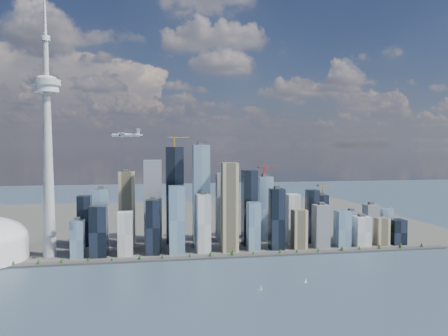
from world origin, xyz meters
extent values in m
plane|color=#304055|center=(0.00, 0.00, 0.00)|extent=(4000.00, 4000.00, 0.00)
cube|color=#383838|center=(0.00, 250.00, 2.00)|extent=(1100.00, 22.00, 4.00)
cube|color=#4C4C47|center=(0.00, 700.00, 1.50)|extent=(1400.00, 900.00, 3.00)
cylinder|color=#3F2D1E|center=(-303.33, 250.00, 5.20)|extent=(1.00, 1.00, 2.40)
cone|color=#1B4719|center=(-303.33, 250.00, 8.80)|extent=(7.20, 7.20, 8.00)
cylinder|color=#3F2D1E|center=(-216.67, 250.00, 5.20)|extent=(1.00, 1.00, 2.40)
cone|color=#1B4719|center=(-216.67, 250.00, 8.80)|extent=(7.20, 7.20, 8.00)
cylinder|color=#3F2D1E|center=(-130.00, 250.00, 5.20)|extent=(1.00, 1.00, 2.40)
cone|color=#1B4719|center=(-130.00, 250.00, 8.80)|extent=(7.20, 7.20, 8.00)
cylinder|color=#3F2D1E|center=(-43.33, 250.00, 5.20)|extent=(1.00, 1.00, 2.40)
cone|color=#1B4719|center=(-43.33, 250.00, 8.80)|extent=(7.20, 7.20, 8.00)
cylinder|color=#3F2D1E|center=(43.33, 250.00, 5.20)|extent=(1.00, 1.00, 2.40)
cone|color=#1B4719|center=(43.33, 250.00, 8.80)|extent=(7.20, 7.20, 8.00)
cylinder|color=#3F2D1E|center=(130.00, 250.00, 5.20)|extent=(1.00, 1.00, 2.40)
cone|color=#1B4719|center=(130.00, 250.00, 8.80)|extent=(7.20, 7.20, 8.00)
cylinder|color=#3F2D1E|center=(216.67, 250.00, 5.20)|extent=(1.00, 1.00, 2.40)
cone|color=#1B4719|center=(216.67, 250.00, 8.80)|extent=(7.20, 7.20, 8.00)
cylinder|color=#3F2D1E|center=(303.33, 250.00, 5.20)|extent=(1.00, 1.00, 2.40)
cone|color=#1B4719|center=(303.33, 250.00, 8.80)|extent=(7.20, 7.20, 8.00)
cylinder|color=#3F2D1E|center=(390.00, 250.00, 5.20)|extent=(1.00, 1.00, 2.40)
cone|color=#1B4719|center=(390.00, 250.00, 8.80)|extent=(7.20, 7.20, 8.00)
cylinder|color=#3F2D1E|center=(476.67, 250.00, 5.20)|extent=(1.00, 1.00, 2.40)
cone|color=#1B4719|center=(476.67, 250.00, 8.80)|extent=(7.20, 7.20, 8.00)
cube|color=black|center=(-200.00, 290.00, 55.22)|extent=(34.00, 34.00, 104.44)
cube|color=#7C9CBC|center=(-200.00, 340.00, 69.46)|extent=(30.00, 30.00, 132.93)
cube|color=silver|center=(-150.00, 290.00, 48.10)|extent=(30.00, 30.00, 90.20)
cube|color=#C3B485|center=(-150.00, 395.00, 86.08)|extent=(36.00, 36.00, 166.16)
cube|color=gray|center=(-95.00, 340.00, 100.32)|extent=(38.00, 38.00, 194.64)
cube|color=black|center=(-95.00, 290.00, 59.97)|extent=(28.00, 28.00, 113.94)
cube|color=#7C9CBC|center=(-40.00, 290.00, 74.21)|extent=(32.00, 32.00, 142.42)
cube|color=black|center=(-40.00, 395.00, 114.56)|extent=(40.00, 40.00, 223.12)
cube|color=#7C9CBC|center=(15.00, 340.00, 116.94)|extent=(36.00, 36.00, 227.87)
cube|color=silver|center=(15.00, 290.00, 64.72)|extent=(28.00, 28.00, 123.43)
cube|color=#C3B485|center=(70.00, 290.00, 97.95)|extent=(34.00, 34.00, 189.89)
cube|color=gray|center=(70.00, 395.00, 83.70)|extent=(30.00, 30.00, 161.41)
cube|color=black|center=(125.00, 340.00, 88.45)|extent=(32.00, 32.00, 170.90)
cube|color=#7C9CBC|center=(125.00, 290.00, 55.22)|extent=(26.00, 26.00, 104.44)
cube|color=black|center=(175.00, 290.00, 69.46)|extent=(30.00, 30.00, 132.93)
cube|color=#7C9CBC|center=(175.00, 395.00, 78.96)|extent=(34.00, 34.00, 151.91)
cube|color=silver|center=(225.00, 340.00, 59.97)|extent=(28.00, 28.00, 113.94)
cube|color=#C3B485|center=(225.00, 290.00, 45.73)|extent=(30.00, 30.00, 85.45)
cube|color=gray|center=(275.00, 290.00, 50.47)|extent=(32.00, 32.00, 94.95)
cube|color=black|center=(275.00, 340.00, 64.72)|extent=(26.00, 26.00, 123.43)
cube|color=#7C9CBC|center=(325.00, 290.00, 43.35)|extent=(30.00, 30.00, 80.70)
cube|color=black|center=(325.00, 395.00, 55.22)|extent=(28.00, 28.00, 104.44)
cube|color=#7C9CBC|center=(375.00, 340.00, 38.60)|extent=(30.00, 30.00, 71.21)
cube|color=silver|center=(375.00, 290.00, 36.23)|extent=(34.00, 34.00, 66.46)
cube|color=#C3B485|center=(420.00, 290.00, 33.86)|extent=(28.00, 28.00, 61.72)
cube|color=gray|center=(420.00, 340.00, 45.73)|extent=(30.00, 30.00, 85.45)
cube|color=black|center=(465.00, 290.00, 31.48)|extent=(32.00, 32.00, 56.97)
cube|color=#7C9CBC|center=(465.00, 340.00, 40.98)|extent=(26.00, 26.00, 75.96)
cube|color=black|center=(-240.00, 395.00, 59.97)|extent=(30.00, 30.00, 113.94)
cube|color=#7C9CBC|center=(-240.00, 290.00, 40.98)|extent=(26.00, 26.00, 75.96)
cube|color=#C38B16|center=(-40.00, 395.00, 237.12)|extent=(3.00, 3.00, 22.00)
cube|color=#C38B16|center=(-31.75, 395.00, 248.12)|extent=(55.00, 2.20, 2.20)
cube|color=#383838|center=(-56.50, 395.00, 250.12)|extent=(6.00, 4.00, 4.00)
cube|color=red|center=(175.00, 395.00, 165.91)|extent=(3.00, 3.00, 22.00)
cube|color=red|center=(182.20, 395.00, 176.91)|extent=(48.00, 2.20, 2.20)
cube|color=#383838|center=(160.60, 395.00, 178.91)|extent=(6.00, 4.00, 4.00)
cube|color=#C38B16|center=(325.00, 395.00, 118.44)|extent=(3.00, 3.00, 22.00)
cube|color=#C38B16|center=(331.75, 395.00, 129.44)|extent=(45.00, 2.20, 2.20)
cube|color=#383838|center=(311.50, 395.00, 131.44)|extent=(6.00, 4.00, 4.00)
cone|color=#A2A19C|center=(-300.00, 310.00, 173.00)|extent=(26.00, 26.00, 340.00)
cylinder|color=silver|center=(-300.00, 310.00, 343.00)|extent=(48.00, 48.00, 14.00)
cylinder|color=#A2A19C|center=(-300.00, 310.00, 355.00)|extent=(56.00, 56.00, 12.00)
ellipsoid|color=silver|center=(-300.00, 310.00, 363.00)|extent=(40.00, 40.00, 14.00)
cylinder|color=#A2A19C|center=(-300.00, 310.00, 403.00)|extent=(11.00, 11.00, 80.00)
cylinder|color=silver|center=(-300.00, 310.00, 443.00)|extent=(18.00, 18.00, 10.00)
cone|color=silver|center=(-300.00, 310.00, 501.00)|extent=(7.00, 7.00, 105.00)
cylinder|color=silver|center=(-139.94, 189.78, 248.11)|extent=(48.69, 17.47, 5.99)
cone|color=silver|center=(-164.47, 195.84, 248.11)|extent=(7.80, 7.38, 5.99)
cone|color=silver|center=(-114.50, 183.50, 248.11)|extent=(10.52, 8.06, 5.99)
cube|color=silver|center=(-141.76, 190.23, 251.29)|extent=(19.83, 52.68, 0.94)
cylinder|color=silver|center=(-144.22, 180.24, 249.79)|extent=(10.80, 5.74, 3.37)
cylinder|color=silver|center=(-139.29, 200.23, 249.79)|extent=(10.80, 5.74, 3.37)
cylinder|color=#3F3F3F|center=(-149.68, 181.58, 249.79)|extent=(2.07, 7.34, 7.49)
cylinder|color=#3F3F3F|center=(-144.74, 201.57, 249.79)|extent=(2.07, 7.34, 7.49)
cube|color=silver|center=(-117.22, 184.18, 254.10)|extent=(5.27, 1.98, 10.30)
cube|color=silver|center=(-117.22, 184.18, 259.34)|extent=(8.03, 17.34, 0.66)
cube|color=silver|center=(73.35, 40.17, 0.43)|extent=(6.73, 3.52, 0.86)
cylinder|color=#999999|center=(73.35, 40.17, 5.37)|extent=(0.26, 0.26, 9.67)
cube|color=silver|center=(157.45, 64.62, 0.34)|extent=(5.24, 2.07, 0.68)
cylinder|color=#999999|center=(157.45, 64.62, 4.26)|extent=(0.20, 0.20, 7.66)
camera|label=1|loc=(-99.11, -619.30, 230.09)|focal=35.00mm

